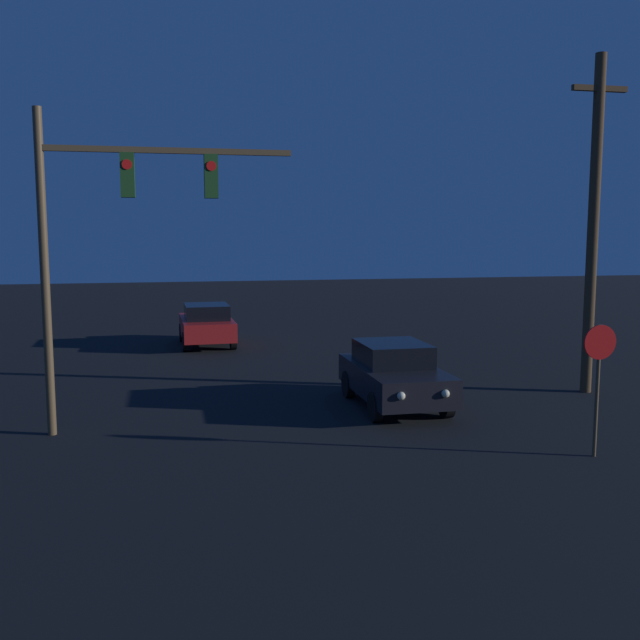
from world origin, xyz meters
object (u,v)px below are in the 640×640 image
object	(u,v)px
stop_sign	(599,366)
utility_pole	(593,222)
car_near	(394,374)
car_far	(207,324)
traffic_signal_mast	(108,221)

from	to	relation	value
stop_sign	utility_pole	bearing A→B (deg)	59.15
car_near	utility_pole	bearing A→B (deg)	-175.54
stop_sign	utility_pole	size ratio (longest dim) A/B	0.29
car_near	stop_sign	xyz separation A→B (m)	(2.49, -4.45, 0.92)
car_near	car_far	bearing A→B (deg)	-69.31
traffic_signal_mast	car_near	bearing A→B (deg)	6.93
car_far	traffic_signal_mast	xyz separation A→B (m)	(-2.53, -11.01, 3.62)
traffic_signal_mast	utility_pole	bearing A→B (deg)	5.88
stop_sign	utility_pole	distance (m)	6.31
traffic_signal_mast	stop_sign	world-z (taller)	traffic_signal_mast
car_near	car_far	world-z (taller)	same
car_far	stop_sign	distance (m)	16.04
car_far	utility_pole	size ratio (longest dim) A/B	0.47
car_far	stop_sign	world-z (taller)	stop_sign
utility_pole	traffic_signal_mast	bearing A→B (deg)	-174.12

